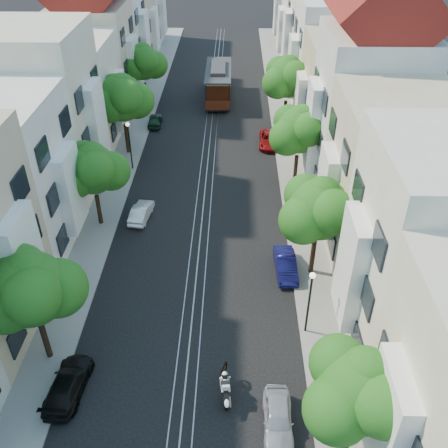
# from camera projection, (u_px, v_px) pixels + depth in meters

# --- Properties ---
(ground) EXTENTS (200.00, 200.00, 0.00)m
(ground) POSITION_uv_depth(u_px,v_px,m) (210.00, 139.00, 47.12)
(ground) COLOR black
(ground) RESTS_ON ground
(sidewalk_east) EXTENTS (2.50, 80.00, 0.12)m
(sidewalk_east) POSITION_uv_depth(u_px,v_px,m) (287.00, 139.00, 46.95)
(sidewalk_east) COLOR gray
(sidewalk_east) RESTS_ON ground
(sidewalk_west) EXTENTS (2.50, 80.00, 0.12)m
(sidewalk_west) POSITION_uv_depth(u_px,v_px,m) (134.00, 138.00, 47.21)
(sidewalk_west) COLOR gray
(sidewalk_west) RESTS_ON ground
(rail_left) EXTENTS (0.06, 80.00, 0.02)m
(rail_left) POSITION_uv_depth(u_px,v_px,m) (204.00, 139.00, 47.12)
(rail_left) COLOR gray
(rail_left) RESTS_ON ground
(rail_slot) EXTENTS (0.06, 80.00, 0.02)m
(rail_slot) POSITION_uv_depth(u_px,v_px,m) (210.00, 139.00, 47.11)
(rail_slot) COLOR gray
(rail_slot) RESTS_ON ground
(rail_right) EXTENTS (0.06, 80.00, 0.02)m
(rail_right) POSITION_uv_depth(u_px,v_px,m) (216.00, 139.00, 47.10)
(rail_right) COLOR gray
(rail_right) RESTS_ON ground
(lane_line) EXTENTS (0.08, 80.00, 0.01)m
(lane_line) POSITION_uv_depth(u_px,v_px,m) (210.00, 139.00, 47.11)
(lane_line) COLOR tan
(lane_line) RESTS_ON ground
(townhouses_east) EXTENTS (7.75, 72.00, 12.00)m
(townhouses_east) POSITION_uv_depth(u_px,v_px,m) (344.00, 87.00, 43.83)
(townhouses_east) COLOR beige
(townhouses_east) RESTS_ON ground
(townhouses_west) EXTENTS (7.75, 72.00, 11.76)m
(townhouses_west) POSITION_uv_depth(u_px,v_px,m) (76.00, 86.00, 44.31)
(townhouses_west) COLOR silver
(townhouses_west) RESTS_ON ground
(tree_e_a) EXTENTS (4.72, 3.87, 6.27)m
(tree_e_a) POSITION_uv_depth(u_px,v_px,m) (361.00, 392.00, 19.17)
(tree_e_a) COLOR black
(tree_e_a) RESTS_ON ground
(tree_e_b) EXTENTS (4.93, 4.08, 6.68)m
(tree_e_b) POSITION_uv_depth(u_px,v_px,m) (320.00, 211.00, 28.75)
(tree_e_b) COLOR black
(tree_e_b) RESTS_ON ground
(tree_e_c) EXTENTS (4.84, 3.99, 6.52)m
(tree_e_c) POSITION_uv_depth(u_px,v_px,m) (300.00, 131.00, 37.78)
(tree_e_c) COLOR black
(tree_e_c) RESTS_ON ground
(tree_e_d) EXTENTS (5.01, 4.16, 6.85)m
(tree_e_d) POSITION_uv_depth(u_px,v_px,m) (288.00, 78.00, 46.59)
(tree_e_d) COLOR black
(tree_e_d) RESTS_ON ground
(tree_w_a) EXTENTS (4.93, 4.08, 6.68)m
(tree_w_a) POSITION_uv_depth(u_px,v_px,m) (31.00, 290.00, 23.30)
(tree_w_a) COLOR black
(tree_w_a) RESTS_ON ground
(tree_w_b) EXTENTS (4.72, 3.87, 6.27)m
(tree_w_b) POSITION_uv_depth(u_px,v_px,m) (93.00, 170.00, 33.27)
(tree_w_b) COLOR black
(tree_w_b) RESTS_ON ground
(tree_w_c) EXTENTS (5.13, 4.28, 7.09)m
(tree_w_c) POSITION_uv_depth(u_px,v_px,m) (123.00, 99.00, 41.84)
(tree_w_c) COLOR black
(tree_w_c) RESTS_ON ground
(tree_w_d) EXTENTS (4.84, 3.99, 6.52)m
(tree_w_d) POSITION_uv_depth(u_px,v_px,m) (143.00, 63.00, 51.07)
(tree_w_d) COLOR black
(tree_w_d) RESTS_ON ground
(lamp_east) EXTENTS (0.32, 0.32, 4.16)m
(lamp_east) POSITION_uv_depth(u_px,v_px,m) (310.00, 294.00, 25.81)
(lamp_east) COLOR black
(lamp_east) RESTS_ON ground
(lamp_west) EXTENTS (0.32, 0.32, 4.16)m
(lamp_west) POSITION_uv_depth(u_px,v_px,m) (129.00, 139.00, 40.69)
(lamp_west) COLOR black
(lamp_west) RESTS_ON ground
(sportbike_rider) EXTENTS (0.59, 2.21, 1.52)m
(sportbike_rider) POSITION_uv_depth(u_px,v_px,m) (225.00, 385.00, 23.65)
(sportbike_rider) COLOR black
(sportbike_rider) RESTS_ON ground
(cable_car) EXTENTS (2.78, 8.73, 3.35)m
(cable_car) POSITION_uv_depth(u_px,v_px,m) (218.00, 81.00, 54.25)
(cable_car) COLOR black
(cable_car) RESTS_ON ground
(parked_car_e_near) EXTENTS (1.39, 3.34, 1.13)m
(parked_car_e_near) POSITION_uv_depth(u_px,v_px,m) (278.00, 418.00, 22.52)
(parked_car_e_near) COLOR #A8ACB5
(parked_car_e_near) RESTS_ON ground
(parked_car_e_mid) EXTENTS (1.40, 3.56, 1.15)m
(parked_car_e_mid) POSITION_uv_depth(u_px,v_px,m) (286.00, 265.00, 31.22)
(parked_car_e_mid) COLOR #0D0D42
(parked_car_e_mid) RESTS_ON ground
(parked_car_e_far) EXTENTS (2.01, 4.02, 1.09)m
(parked_car_e_far) POSITION_uv_depth(u_px,v_px,m) (269.00, 140.00, 45.78)
(parked_car_e_far) COLOR maroon
(parked_car_e_far) RESTS_ON ground
(parked_car_w_near) EXTENTS (1.89, 4.01, 1.13)m
(parked_car_w_near) POSITION_uv_depth(u_px,v_px,m) (68.00, 384.00, 24.00)
(parked_car_w_near) COLOR black
(parked_car_w_near) RESTS_ON ground
(parked_car_w_mid) EXTENTS (1.53, 3.38, 1.07)m
(parked_car_w_mid) POSITION_uv_depth(u_px,v_px,m) (141.00, 212.00, 36.11)
(parked_car_w_mid) COLOR silver
(parked_car_w_mid) RESTS_ON ground
(parked_car_w_far) EXTENTS (1.38, 3.22, 1.09)m
(parked_car_w_far) POSITION_uv_depth(u_px,v_px,m) (155.00, 120.00, 49.35)
(parked_car_w_far) COLOR #13301D
(parked_car_w_far) RESTS_ON ground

